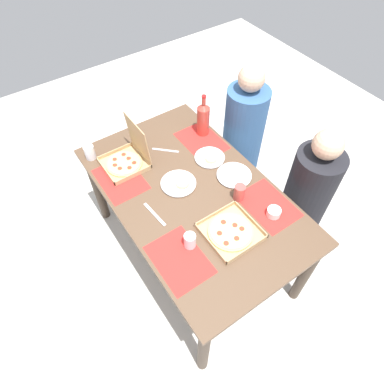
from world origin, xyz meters
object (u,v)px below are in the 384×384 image
at_px(pizza_box_corner_right, 231,232).
at_px(plate_near_left, 179,184).
at_px(soda_bottle, 203,118).
at_px(cup_clear_right, 90,152).
at_px(plate_middle, 210,158).
at_px(cup_clear_left, 239,192).
at_px(diner_left_seat, 242,141).
at_px(condiment_bowl, 274,212).
at_px(diner_right_seat, 305,200).
at_px(pizza_box_corner_left, 127,158).
at_px(cup_spare, 190,241).
at_px(plate_far_right, 234,175).

height_order(pizza_box_corner_right, plate_near_left, pizza_box_corner_right).
height_order(pizza_box_corner_right, soda_bottle, soda_bottle).
xyz_separation_m(soda_bottle, cup_clear_right, (-0.23, -0.79, -0.08)).
bearing_deg(plate_middle, cup_clear_right, -125.35).
relative_size(cup_clear_left, diner_left_seat, 0.09).
relative_size(plate_near_left, condiment_bowl, 2.76).
xyz_separation_m(pizza_box_corner_right, diner_right_seat, (-0.02, 0.72, -0.26)).
height_order(pizza_box_corner_right, cup_clear_left, cup_clear_left).
relative_size(soda_bottle, condiment_bowl, 3.88).
xyz_separation_m(pizza_box_corner_left, diner_left_seat, (0.10, 0.95, -0.26)).
bearing_deg(diner_left_seat, soda_bottle, -101.07).
bearing_deg(pizza_box_corner_right, cup_clear_left, 130.66).
xyz_separation_m(pizza_box_corner_left, plate_middle, (0.28, 0.48, -0.04)).
xyz_separation_m(plate_middle, diner_left_seat, (-0.18, 0.47, -0.22)).
distance_m(pizza_box_corner_right, plate_middle, 0.61).
bearing_deg(pizza_box_corner_left, pizza_box_corner_right, 15.35).
height_order(pizza_box_corner_right, diner_left_seat, diner_left_seat).
xyz_separation_m(plate_middle, cup_clear_left, (0.38, -0.05, 0.05)).
bearing_deg(cup_spare, cup_clear_left, 103.69).
distance_m(soda_bottle, cup_clear_right, 0.82).
bearing_deg(plate_near_left, diner_left_seat, 108.22).
height_order(pizza_box_corner_right, condiment_bowl, condiment_bowl).
height_order(pizza_box_corner_left, diner_right_seat, diner_right_seat).
height_order(cup_spare, diner_right_seat, diner_right_seat).
distance_m(cup_clear_right, condiment_bowl, 1.28).
xyz_separation_m(plate_middle, soda_bottle, (-0.25, 0.12, 0.12)).
xyz_separation_m(pizza_box_corner_left, cup_clear_right, (-0.19, -0.19, 0.00)).
xyz_separation_m(pizza_box_corner_left, plate_far_right, (0.50, 0.52, -0.04)).
relative_size(pizza_box_corner_right, plate_far_right, 1.31).
distance_m(condiment_bowl, diner_right_seat, 0.52).
relative_size(soda_bottle, cup_spare, 3.34).
height_order(soda_bottle, diner_right_seat, diner_right_seat).
height_order(pizza_box_corner_left, plate_near_left, pizza_box_corner_left).
bearing_deg(cup_spare, plate_near_left, 154.86).
xyz_separation_m(plate_far_right, diner_right_seat, (0.31, 0.43, -0.26)).
xyz_separation_m(plate_far_right, condiment_bowl, (0.38, -0.00, 0.02)).
distance_m(pizza_box_corner_right, cup_spare, 0.25).
xyz_separation_m(cup_clear_right, condiment_bowl, (1.07, 0.71, -0.03)).
height_order(plate_near_left, cup_clear_right, cup_clear_right).
bearing_deg(cup_spare, diner_right_seat, 87.49).
xyz_separation_m(cup_spare, diner_right_seat, (0.04, 0.96, -0.30)).
height_order(soda_bottle, cup_spare, soda_bottle).
height_order(plate_far_right, cup_clear_right, cup_clear_right).
bearing_deg(cup_clear_right, cup_spare, 10.27).
bearing_deg(condiment_bowl, cup_clear_right, -146.62).
distance_m(pizza_box_corner_right, diner_right_seat, 0.77).
bearing_deg(soda_bottle, pizza_box_corner_left, -93.24).
height_order(cup_spare, condiment_bowl, cup_spare).
bearing_deg(pizza_box_corner_right, cup_clear_right, -158.03).
bearing_deg(cup_clear_left, condiment_bowl, 22.34).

